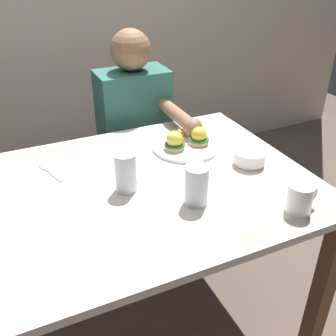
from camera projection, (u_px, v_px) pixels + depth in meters
name	position (u px, v px, depth m)	size (l,w,h in m)	color
ground_plane	(146.00, 324.00, 1.73)	(6.00, 6.00, 0.00)	brown
dining_table	(141.00, 209.00, 1.41)	(1.20, 0.90, 0.74)	silver
eggs_benedict_plate	(186.00, 143.00, 1.58)	(0.27, 0.27, 0.09)	white
fruit_bowl	(249.00, 157.00, 1.47)	(0.12, 0.12, 0.05)	white
coffee_mug	(300.00, 197.00, 1.20)	(0.11, 0.08, 0.09)	white
fork	(50.00, 172.00, 1.43)	(0.06, 0.15, 0.00)	silver
water_glass_near	(126.00, 175.00, 1.30)	(0.07, 0.07, 0.14)	silver
water_glass_far	(196.00, 187.00, 1.23)	(0.08, 0.08, 0.13)	silver
diner_person	(137.00, 131.00, 1.95)	(0.34, 0.54, 1.14)	#33333D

